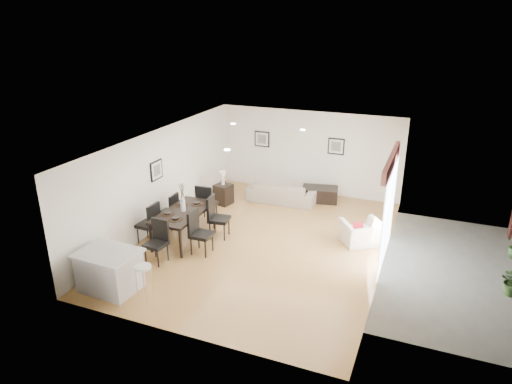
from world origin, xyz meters
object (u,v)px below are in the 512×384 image
at_px(armchair, 362,233).
at_px(dining_chair_foot, 206,202).
at_px(dining_chair_wfar, 171,209).
at_px(dining_chair_wnear, 151,221).
at_px(sofa, 282,192).
at_px(dining_chair_efar, 216,215).
at_px(dining_chair_head, 158,238).
at_px(dining_chair_enear, 198,230).
at_px(side_table, 223,194).
at_px(kitchen_island, 110,270).
at_px(coffee_table, 320,194).
at_px(bar_stool, 143,270).
at_px(dining_table, 183,214).

distance_m(armchair, dining_chair_foot, 4.32).
bearing_deg(dining_chair_wfar, dining_chair_wnear, -0.50).
distance_m(sofa, dining_chair_foot, 2.71).
relative_size(dining_chair_efar, dining_chair_head, 1.08).
height_order(dining_chair_enear, dining_chair_foot, dining_chair_foot).
bearing_deg(side_table, kitchen_island, -91.43).
distance_m(dining_chair_wfar, dining_chair_head, 1.82).
bearing_deg(coffee_table, bar_stool, -117.97).
distance_m(dining_chair_wnear, dining_chair_enear, 1.35).
bearing_deg(side_table, dining_chair_wnear, -99.97).
xyz_separation_m(sofa, dining_chair_enear, (-0.81, -3.93, 0.30)).
distance_m(dining_chair_enear, dining_chair_efar, 0.95).
relative_size(dining_chair_head, kitchen_island, 0.80).
xyz_separation_m(dining_table, kitchen_island, (-0.27, -2.61, -0.28)).
distance_m(dining_chair_enear, dining_chair_head, 0.98).
bearing_deg(bar_stool, dining_chair_wnear, 120.93).
bearing_deg(armchair, side_table, -49.26).
height_order(dining_chair_wnear, dining_chair_head, dining_chair_wnear).
distance_m(sofa, kitchen_island, 6.31).
relative_size(dining_chair_wnear, dining_chair_foot, 0.99).
relative_size(dining_table, side_table, 3.06).
distance_m(dining_chair_wfar, bar_stool, 3.35).
bearing_deg(dining_chair_wfar, coffee_table, 135.90).
height_order(dining_chair_enear, dining_chair_head, dining_chair_enear).
relative_size(dining_table, dining_chair_efar, 1.73).
relative_size(dining_chair_wnear, kitchen_island, 0.84).
bearing_deg(side_table, bar_stool, -82.00).
height_order(armchair, dining_chair_enear, dining_chair_enear).
bearing_deg(kitchen_island, dining_chair_head, 81.80).
height_order(dining_table, dining_chair_enear, dining_chair_enear).
distance_m(sofa, bar_stool, 6.13).
xyz_separation_m(side_table, kitchen_island, (-0.13, -5.21, 0.12)).
distance_m(dining_chair_enear, bar_stool, 2.13).
relative_size(side_table, kitchen_island, 0.49).
distance_m(side_table, kitchen_island, 5.21).
bearing_deg(dining_chair_efar, kitchen_island, 155.33).
bearing_deg(dining_chair_enear, bar_stool, 177.55).
bearing_deg(sofa, dining_chair_wfar, 53.13).
bearing_deg(dining_chair_wnear, sofa, 153.90).
height_order(sofa, dining_chair_foot, dining_chair_foot).
height_order(dining_chair_efar, dining_chair_head, dining_chair_efar).
relative_size(dining_chair_head, side_table, 1.64).
distance_m(dining_chair_wfar, dining_chair_efar, 1.36).
bearing_deg(kitchen_island, bar_stool, 2.70).
bearing_deg(coffee_table, dining_chair_wnear, -137.39).
xyz_separation_m(sofa, dining_table, (-1.48, -3.45, 0.41)).
relative_size(sofa, bar_stool, 2.93).
relative_size(dining_table, dining_chair_head, 1.87).
xyz_separation_m(sofa, armchair, (2.82, -1.99, -0.00)).
height_order(dining_table, coffee_table, dining_table).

